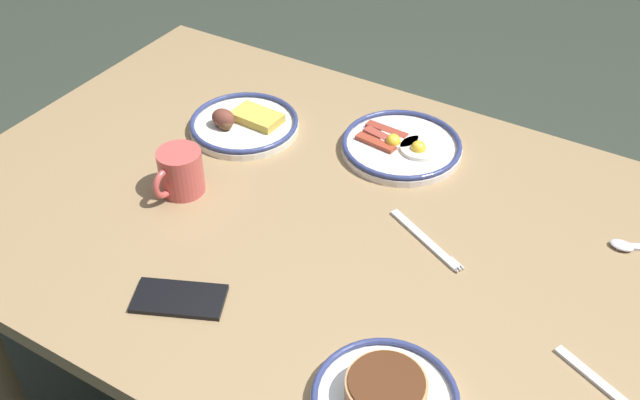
% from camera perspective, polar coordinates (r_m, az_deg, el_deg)
% --- Properties ---
extents(dining_table, '(1.49, 0.93, 0.73)m').
position_cam_1_polar(dining_table, '(1.37, 1.62, -4.66)').
color(dining_table, '#947851').
rests_on(dining_table, ground_plane).
extents(plate_near_main, '(0.24, 0.24, 0.04)m').
position_cam_1_polar(plate_near_main, '(1.49, 6.27, 4.17)').
color(plate_near_main, silver).
rests_on(plate_near_main, dining_table).
extents(plate_center_pancakes, '(0.23, 0.23, 0.05)m').
position_cam_1_polar(plate_center_pancakes, '(1.55, -5.90, 5.86)').
color(plate_center_pancakes, silver).
rests_on(plate_center_pancakes, dining_table).
extents(plate_far_companion, '(0.21, 0.21, 0.05)m').
position_cam_1_polar(plate_far_companion, '(1.05, 5.04, -14.78)').
color(plate_far_companion, white).
rests_on(plate_far_companion, dining_table).
extents(coffee_mug, '(0.08, 0.11, 0.09)m').
position_cam_1_polar(coffee_mug, '(1.38, -10.69, 2.15)').
color(coffee_mug, '#BF4C47').
rests_on(coffee_mug, dining_table).
extents(cell_phone, '(0.16, 0.12, 0.01)m').
position_cam_1_polar(cell_phone, '(1.20, -10.74, -7.44)').
color(cell_phone, black).
rests_on(cell_phone, dining_table).
extents(fork_near, '(0.19, 0.10, 0.01)m').
position_cam_1_polar(fork_near, '(1.14, 21.66, -13.74)').
color(fork_near, silver).
rests_on(fork_near, dining_table).
extents(fork_far, '(0.17, 0.10, 0.01)m').
position_cam_1_polar(fork_far, '(1.29, 8.10, -3.07)').
color(fork_far, silver).
rests_on(fork_far, dining_table).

